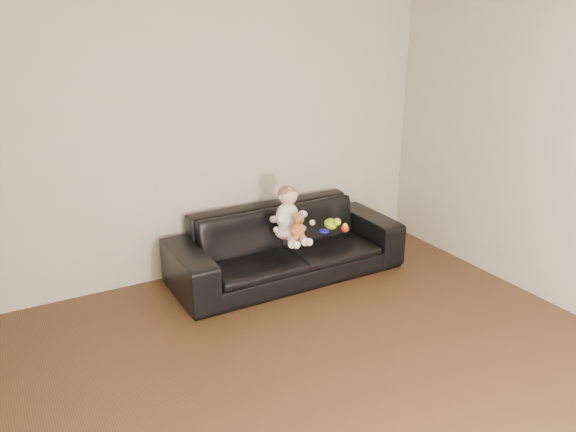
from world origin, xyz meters
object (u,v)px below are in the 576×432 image
baby (289,216)px  toy_green (331,224)px  teddy_bear (298,226)px  toy_rattle (345,228)px  toy_blue_disc (324,231)px  sofa (286,244)px

baby → toy_green: size_ratio=3.30×
teddy_bear → toy_rattle: size_ratio=3.06×
teddy_bear → toy_rattle: bearing=9.4°
baby → toy_blue_disc: bearing=16.8°
sofa → toy_blue_disc: 0.38m
baby → toy_green: 0.51m
teddy_bear → toy_blue_disc: size_ratio=2.56×
sofa → teddy_bear: 0.39m
sofa → baby: baby is taller
teddy_bear → toy_blue_disc: (0.37, 0.15, -0.17)m
teddy_bear → baby: bearing=98.7°
toy_green → toy_blue_disc: size_ratio=1.64×
baby → sofa: bearing=88.9°
sofa → toy_green: sofa is taller
sofa → toy_green: 0.47m
teddy_bear → toy_rattle: teddy_bear is taller
baby → teddy_bear: bearing=-68.5°
sofa → teddy_bear: size_ratio=9.31×
sofa → toy_blue_disc: (0.34, -0.13, 0.11)m
sofa → baby: bearing=-109.5°
baby → teddy_bear: baby is taller
baby → toy_rattle: 0.59m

